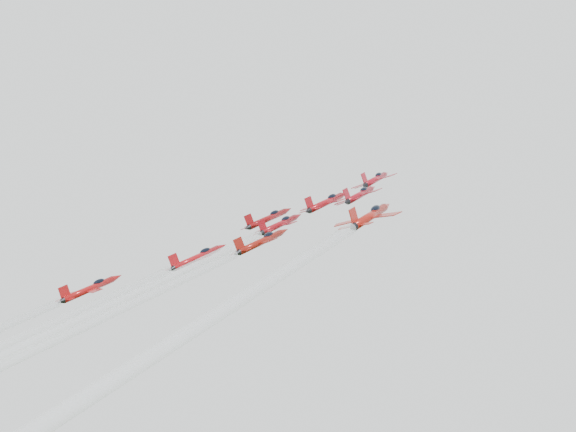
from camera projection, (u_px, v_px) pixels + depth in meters
The scene contains 7 objects.
jet_lead at pixel (376, 179), 146.10m from camera, with size 10.26×13.08×8.51m.
jet_row2_left at pixel (268, 218), 142.61m from camera, with size 10.12×12.90×8.39m.
jet_row2_center at pixel (327, 202), 133.09m from camera, with size 10.07×12.84×8.35m.
jet_row2_right at pixel (360, 194), 124.58m from camera, with size 9.33×11.89×7.73m.
jet_center at pixel (87, 319), 88.00m from camera, with size 8.80×82.35×50.49m.
jet_rear_right at pixel (29, 359), 72.83m from camera, with size 8.44×78.97×48.42m.
jet_rear_farright at pixel (106, 368), 55.21m from camera, with size 9.24×86.47×53.02m.
Camera 1 is at (74.52, -88.09, 124.44)m, focal length 45.00 mm.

